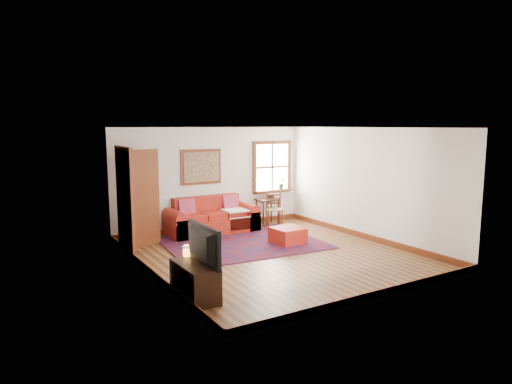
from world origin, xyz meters
TOP-DOWN VIEW (x-y plane):
  - ground at (0.00, 0.00)m, footprint 5.50×5.50m
  - room_envelope at (0.00, 0.02)m, footprint 5.04×5.54m
  - window at (1.78, 2.70)m, footprint 1.18×0.20m
  - doorway at (-2.21, 1.78)m, footprint 0.89×1.08m
  - framed_artwork at (-0.30, 2.71)m, footprint 1.05×0.07m
  - persian_rug at (-0.10, 1.06)m, footprint 3.42×2.83m
  - red_leather_sofa at (-0.23, 2.33)m, footprint 2.17×0.90m
  - red_ottoman at (0.73, 0.53)m, footprint 0.66×0.66m
  - side_table at (1.39, 2.38)m, footprint 0.56×0.42m
  - ladder_back_chair at (1.47, 2.18)m, footprint 0.53×0.52m
  - media_cabinet at (-2.27, -1.34)m, footprint 0.43×0.96m
  - television at (-2.25, -1.42)m, footprint 0.13×1.02m
  - candle_hurricane at (-2.22, -0.93)m, footprint 0.12×0.12m

SIDE VIEW (x-z plane):
  - ground at x=0.00m, z-range 0.00..0.00m
  - persian_rug at x=-0.10m, z-range 0.00..0.02m
  - red_ottoman at x=0.73m, z-range 0.00..0.35m
  - media_cabinet at x=-2.27m, z-range 0.00..0.53m
  - red_leather_sofa at x=-0.23m, z-range -0.14..0.71m
  - ladder_back_chair at x=1.47m, z-range 0.03..0.90m
  - side_table at x=1.39m, z-range 0.21..0.88m
  - candle_hurricane at x=-2.22m, z-range 0.52..0.70m
  - television at x=-2.25m, z-range 0.53..1.12m
  - doorway at x=-2.21m, z-range 0.00..2.14m
  - window at x=1.78m, z-range 0.62..2.00m
  - framed_artwork at x=-0.30m, z-range 1.13..1.98m
  - room_envelope at x=0.00m, z-range 0.39..2.91m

